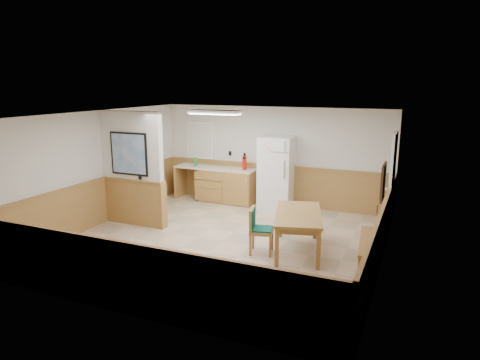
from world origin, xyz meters
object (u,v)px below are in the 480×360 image
at_px(dining_bench, 369,246).
at_px(fire_extinguisher, 245,162).
at_px(refrigerator, 276,173).
at_px(dining_table, 298,218).
at_px(dining_chair, 257,227).
at_px(soap_bottle, 195,162).

xyz_separation_m(dining_bench, fire_extinguisher, (-3.46, 2.70, 0.75)).
xyz_separation_m(refrigerator, dining_table, (1.29, -2.55, -0.25)).
relative_size(dining_table, dining_chair, 2.10).
distance_m(dining_bench, fire_extinguisher, 4.45).
height_order(refrigerator, dining_bench, refrigerator).
relative_size(dining_bench, fire_extinguisher, 3.46).
bearing_deg(dining_table, soap_bottle, 128.72).
xyz_separation_m(dining_bench, soap_bottle, (-4.87, 2.66, 0.68)).
relative_size(dining_bench, soap_bottle, 6.56).
height_order(dining_table, fire_extinguisher, fire_extinguisher).
xyz_separation_m(refrigerator, soap_bottle, (-2.28, 0.02, 0.11)).
bearing_deg(dining_bench, soap_bottle, 145.97).
xyz_separation_m(dining_chair, fire_extinguisher, (-1.49, 2.94, 0.60)).
distance_m(fire_extinguisher, soap_bottle, 1.41).
bearing_deg(dining_bench, dining_chair, -178.28).
height_order(dining_chair, fire_extinguisher, fire_extinguisher).
distance_m(refrigerator, fire_extinguisher, 0.90).
bearing_deg(fire_extinguisher, soap_bottle, -174.15).
height_order(refrigerator, dining_chair, refrigerator).
distance_m(refrigerator, dining_table, 2.87).
relative_size(refrigerator, dining_bench, 1.19).
bearing_deg(dining_table, dining_bench, -19.59).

